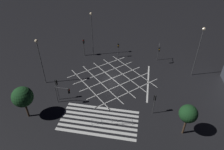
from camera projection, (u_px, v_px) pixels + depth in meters
name	position (u px, v px, depth m)	size (l,w,h in m)	color
ground_plane	(112.00, 78.00, 39.79)	(200.00, 200.00, 0.00)	black
road_markings	(107.00, 103.00, 33.94)	(17.90, 23.17, 0.01)	silver
traffic_light_sw_cross	(57.00, 86.00, 33.03)	(0.36, 0.39, 4.13)	#424244
traffic_light_nw_main	(84.00, 44.00, 45.89)	(0.39, 0.36, 4.09)	#424244
traffic_light_ne_cross	(159.00, 50.00, 43.08)	(0.36, 2.16, 4.28)	#424244
traffic_light_median_north	(118.00, 47.00, 45.42)	(0.36, 0.39, 3.49)	#424244
traffic_light_se_cross	(154.00, 100.00, 30.51)	(0.36, 0.39, 3.66)	#424244
traffic_light_nw_cross	(84.00, 44.00, 45.59)	(0.36, 0.39, 4.20)	#424244
traffic_light_sw_main	(64.00, 92.00, 32.44)	(2.56, 0.36, 3.37)	#424244
street_lamp_east	(200.00, 42.00, 36.57)	(0.58, 0.58, 10.16)	#424244
street_lamp_west	(92.00, 25.00, 43.66)	(0.57, 0.57, 10.12)	#424244
street_lamp_far	(39.00, 52.00, 34.75)	(0.59, 0.59, 9.08)	#424244
street_tree_near	(188.00, 114.00, 26.54)	(2.50, 2.50, 5.12)	#473323
street_tree_far	(23.00, 97.00, 29.16)	(3.10, 3.10, 5.53)	#473323
pedestrian_railing	(112.00, 121.00, 29.60)	(6.01, 1.12, 1.05)	gray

